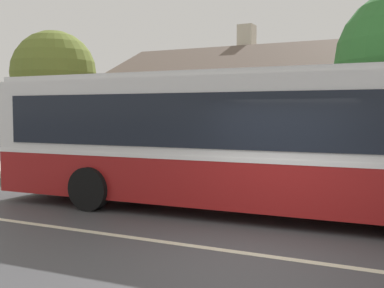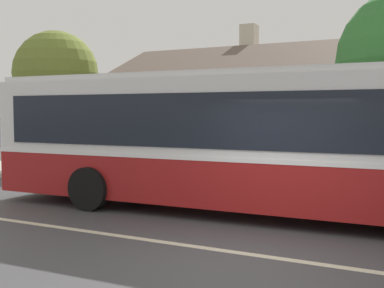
# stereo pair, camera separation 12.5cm
# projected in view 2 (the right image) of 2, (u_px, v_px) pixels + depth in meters

# --- Properties ---
(ground_plane) EXTENTS (300.00, 300.00, 0.00)m
(ground_plane) POSITION_uv_depth(u_px,v_px,m) (248.00, 254.00, 7.61)
(ground_plane) COLOR #424244
(sidewalk_far) EXTENTS (60.00, 3.00, 0.15)m
(sidewalk_far) POSITION_uv_depth(u_px,v_px,m) (326.00, 193.00, 12.94)
(sidewalk_far) COLOR #ADAAA3
(sidewalk_far) RESTS_ON ground
(lane_divider_stripe) EXTENTS (60.00, 0.16, 0.01)m
(lane_divider_stripe) POSITION_uv_depth(u_px,v_px,m) (248.00, 254.00, 7.61)
(lane_divider_stripe) COLOR beige
(lane_divider_stripe) RESTS_ON ground
(community_building) EXTENTS (21.82, 8.74, 6.20)m
(community_building) POSITION_uv_depth(u_px,v_px,m) (382.00, 124.00, 18.72)
(community_building) COLOR beige
(community_building) RESTS_ON ground
(transit_bus) EXTENTS (12.20, 3.01, 3.11)m
(transit_bus) POSITION_uv_depth(u_px,v_px,m) (246.00, 138.00, 10.59)
(transit_bus) COLOR maroon
(transit_bus) RESTS_ON ground
(bench_by_building) EXTENTS (1.85, 0.51, 0.94)m
(bench_by_building) POSITION_uv_depth(u_px,v_px,m) (83.00, 161.00, 16.40)
(bench_by_building) COLOR brown
(bench_by_building) RESTS_ON sidewalk_far
(bench_down_street) EXTENTS (1.67, 0.51, 0.94)m
(bench_down_street) POSITION_uv_depth(u_px,v_px,m) (180.00, 167.00, 14.79)
(bench_down_street) COLOR brown
(bench_down_street) RESTS_ON sidewalk_far
(street_tree_secondary) EXTENTS (3.21, 3.21, 5.33)m
(street_tree_secondary) POSITION_uv_depth(u_px,v_px,m) (57.00, 76.00, 18.32)
(street_tree_secondary) COLOR #4C3828
(street_tree_secondary) RESTS_ON ground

